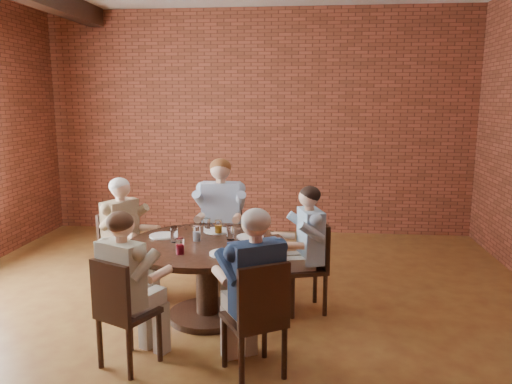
# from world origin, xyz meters

# --- Properties ---
(floor) EXTENTS (7.00, 7.00, 0.00)m
(floor) POSITION_xyz_m (0.00, 0.00, 0.00)
(floor) COLOR olive
(floor) RESTS_ON ground
(wall_back) EXTENTS (7.00, 0.00, 7.00)m
(wall_back) POSITION_xyz_m (0.00, 3.50, 1.70)
(wall_back) COLOR brown
(wall_back) RESTS_ON ground
(dining_table) EXTENTS (1.48, 1.48, 0.75)m
(dining_table) POSITION_xyz_m (-0.17, 0.24, 0.53)
(dining_table) COLOR #341D11
(dining_table) RESTS_ON floor
(chair_a) EXTENTS (0.47, 0.47, 0.89)m
(chair_a) POSITION_xyz_m (0.82, 0.52, 0.49)
(chair_a) COLOR #341D11
(chair_a) RESTS_ON floor
(diner_a) EXTENTS (0.69, 0.62, 1.24)m
(diner_a) POSITION_xyz_m (0.75, 0.50, 0.62)
(diner_a) COLOR teal
(diner_a) RESTS_ON floor
(chair_b) EXTENTS (0.48, 0.48, 0.97)m
(chair_b) POSITION_xyz_m (-0.22, 1.39, 0.52)
(chair_b) COLOR #341D11
(chair_b) RESTS_ON floor
(diner_b) EXTENTS (0.60, 0.72, 1.40)m
(diner_b) POSITION_xyz_m (-0.21, 1.30, 0.70)
(diner_b) COLOR #96A6C0
(diner_b) RESTS_ON floor
(chair_c) EXTENTS (0.52, 0.52, 0.90)m
(chair_c) POSITION_xyz_m (-1.18, 0.70, 0.49)
(chair_c) COLOR #341D11
(chair_c) RESTS_ON floor
(diner_c) EXTENTS (0.75, 0.69, 1.26)m
(diner_c) POSITION_xyz_m (-1.11, 0.67, 0.63)
(diner_c) COLOR brown
(diner_c) RESTS_ON floor
(chair_d) EXTENTS (0.51, 0.51, 0.88)m
(chair_d) POSITION_xyz_m (-0.64, -0.73, 0.48)
(chair_d) COLOR #341D11
(chair_d) RESTS_ON floor
(diner_d) EXTENTS (0.67, 0.72, 1.23)m
(diner_d) POSITION_xyz_m (-0.60, -0.66, 0.62)
(diner_d) COLOR #BFA596
(diner_d) RESTS_ON floor
(chair_e) EXTENTS (0.55, 0.55, 0.91)m
(chair_e) POSITION_xyz_m (0.41, -0.76, 0.50)
(chair_e) COLOR #341D11
(chair_e) RESTS_ON floor
(diner_e) EXTENTS (0.74, 0.78, 1.29)m
(diner_e) POSITION_xyz_m (0.37, -0.69, 0.64)
(diner_e) COLOR navy
(diner_e) RESTS_ON floor
(plate_a) EXTENTS (0.26, 0.26, 0.01)m
(plate_a) POSITION_xyz_m (0.22, 0.42, 0.76)
(plate_a) COLOR white
(plate_a) RESTS_ON dining_table
(plate_b) EXTENTS (0.26, 0.26, 0.01)m
(plate_b) POSITION_xyz_m (-0.13, 0.61, 0.76)
(plate_b) COLOR white
(plate_b) RESTS_ON dining_table
(plate_c) EXTENTS (0.26, 0.26, 0.01)m
(plate_c) POSITION_xyz_m (-0.63, 0.39, 0.76)
(plate_c) COLOR white
(plate_c) RESTS_ON dining_table
(plate_d) EXTENTS (0.26, 0.26, 0.01)m
(plate_d) POSITION_xyz_m (0.06, -0.11, 0.76)
(plate_d) COLOR white
(plate_d) RESTS_ON dining_table
(glass_a) EXTENTS (0.07, 0.07, 0.14)m
(glass_a) POSITION_xyz_m (0.04, 0.34, 0.82)
(glass_a) COLOR white
(glass_a) RESTS_ON dining_table
(glass_b) EXTENTS (0.07, 0.07, 0.14)m
(glass_b) POSITION_xyz_m (-0.10, 0.52, 0.82)
(glass_b) COLOR white
(glass_b) RESTS_ON dining_table
(glass_c) EXTENTS (0.07, 0.07, 0.14)m
(glass_c) POSITION_xyz_m (-0.23, 0.58, 0.82)
(glass_c) COLOR white
(glass_c) RESTS_ON dining_table
(glass_d) EXTENTS (0.07, 0.07, 0.14)m
(glass_d) POSITION_xyz_m (-0.27, 0.27, 0.82)
(glass_d) COLOR white
(glass_d) RESTS_ON dining_table
(glass_e) EXTENTS (0.07, 0.07, 0.14)m
(glass_e) POSITION_xyz_m (-0.46, 0.21, 0.82)
(glass_e) COLOR white
(glass_e) RESTS_ON dining_table
(glass_f) EXTENTS (0.07, 0.07, 0.14)m
(glass_f) POSITION_xyz_m (-0.32, -0.15, 0.82)
(glass_f) COLOR white
(glass_f) RESTS_ON dining_table
(smartphone) EXTENTS (0.10, 0.14, 0.01)m
(smartphone) POSITION_xyz_m (0.25, 0.09, 0.75)
(smartphone) COLOR black
(smartphone) RESTS_ON dining_table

